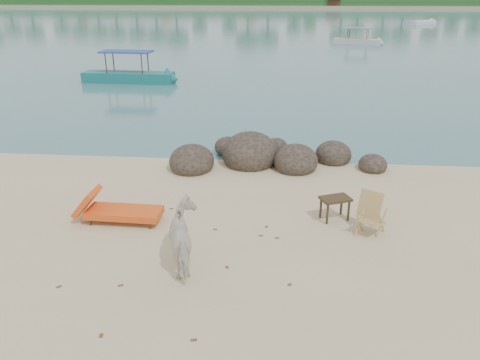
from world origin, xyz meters
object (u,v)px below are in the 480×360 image
(side_table, at_px, (335,210))
(boat_near, at_px, (127,56))
(boulders, at_px, (262,157))
(cow, at_px, (187,239))
(lounge_chair, at_px, (124,210))
(deck_chair, at_px, (371,217))

(side_table, height_order, boat_near, boat_near)
(boulders, height_order, boat_near, boat_near)
(cow, bearing_deg, boulders, -121.55)
(cow, relative_size, boat_near, 0.25)
(lounge_chair, bearing_deg, cow, -41.80)
(cow, bearing_deg, lounge_chair, -63.90)
(boat_near, bearing_deg, side_table, -56.50)
(lounge_chair, bearing_deg, boulders, 55.84)
(boulders, xyz_separation_m, boat_near, (-8.36, 13.31, 1.20))
(cow, relative_size, lounge_chair, 0.67)
(cow, xyz_separation_m, side_table, (3.05, 2.27, -0.34))
(boulders, distance_m, boat_near, 15.76)
(boulders, height_order, cow, cow)
(deck_chair, xyz_separation_m, boat_near, (-10.92, 17.58, 1.00))
(cow, distance_m, boat_near, 20.50)
(cow, distance_m, side_table, 3.81)
(boulders, xyz_separation_m, deck_chair, (2.56, -4.27, 0.20))
(boulders, distance_m, lounge_chair, 5.12)
(deck_chair, bearing_deg, side_table, 171.57)
(boat_near, bearing_deg, lounge_chair, -70.59)
(deck_chair, bearing_deg, boulders, 154.87)
(side_table, xyz_separation_m, boat_near, (-10.21, 16.93, 1.17))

